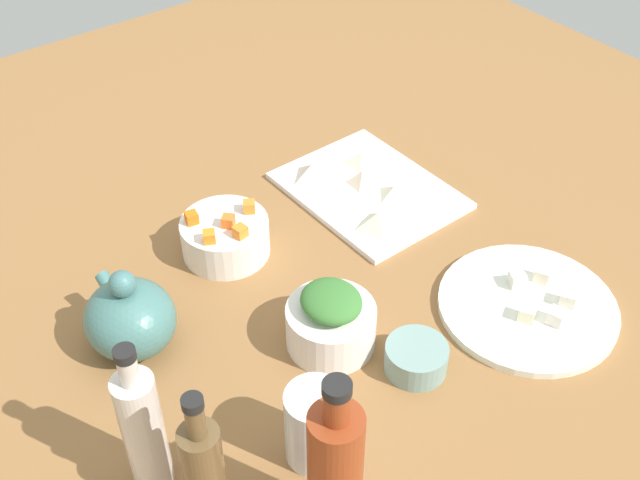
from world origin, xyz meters
The scene contains 27 objects.
tabletop centered at (0.00, 0.00, 1.50)cm, with size 190.00×190.00×3.00cm, color olive.
cutting_board centered at (9.30, -17.66, 3.50)cm, with size 29.02×22.71×1.00cm, color white.
plate_tofu centered at (-25.91, -18.03, 3.60)cm, with size 25.85×25.85×1.20cm, color white.
bowl_greens centered at (-13.55, 8.49, 6.24)cm, with size 12.37×12.37×6.49cm, color white.
bowl_carrots centered at (11.30, 9.84, 6.01)cm, with size 13.67×13.67×6.01cm, color white.
bowl_small_side centered at (-24.10, 2.30, 5.04)cm, with size 8.48×8.48×4.07cm, color gray.
teapot centered at (2.64, 30.22, 8.30)cm, with size 14.74×12.23×13.48cm.
bottle_0 centered at (-26.78, 35.76, 12.19)cm, with size 4.46×4.46×22.45cm.
bottle_1 centered at (-17.55, 38.18, 12.49)cm, with size 4.77×4.77×22.68cm.
bottle_2 centered at (-35.90, 25.48, 14.02)cm, with size 5.79×5.79×25.91cm.
drinking_glass_0 centered at (-26.51, 20.99, 8.43)cm, with size 7.28×7.28×10.87cm, color white.
carrot_cube_0 centered at (10.11, 9.71, 9.91)cm, with size 1.80×1.80×1.80cm, color orange.
carrot_cube_1 centered at (11.13, 5.26, 9.91)cm, with size 1.80×1.80×1.80cm, color orange.
carrot_cube_2 centered at (14.16, 13.69, 9.91)cm, with size 1.80×1.80×1.80cm, color orange.
carrot_cube_3 centered at (6.99, 9.59, 9.91)cm, with size 1.80×1.80×1.80cm, color orange.
carrot_cube_4 centered at (8.77, 13.88, 9.91)cm, with size 1.80×1.80×1.80cm, color orange.
chopped_greens_mound centered at (-13.55, 8.49, 11.13)cm, with size 8.82×8.05×3.27cm, color #3A7532.
tofu_cube_0 centered at (-27.73, -15.49, 5.30)cm, with size 2.20×2.20×2.20cm, color #FCF2CC.
tofu_cube_1 centered at (-22.23, -19.53, 5.30)cm, with size 2.20×2.20×2.20cm, color silver.
tofu_cube_2 centered at (-29.32, -22.42, 5.30)cm, with size 2.20×2.20×2.20cm, color silver.
tofu_cube_3 centered at (-30.64, -18.22, 5.30)cm, with size 2.20×2.20×2.20cm, color white.
tofu_cube_4 centered at (-23.78, -23.34, 5.30)cm, with size 2.20×2.20×2.20cm, color #F9E4CC.
dumpling_0 centered at (5.09, -19.55, 5.05)cm, with size 4.57×4.38×2.10cm, color beige.
dumpling_1 centered at (10.96, -17.45, 5.41)cm, with size 4.11×3.83×2.82cm, color beige.
dumpling_2 centered at (0.56, -11.96, 5.47)cm, with size 5.66×5.23×2.95cm, color beige.
dumpling_3 centered at (17.82, -11.79, 5.33)cm, with size 5.75×5.21×2.67cm, color beige.
dumpling_4 centered at (15.75, -21.33, 5.06)cm, with size 5.25×4.81×2.12cm, color beige.
Camera 1 is at (-70.88, 54.17, 85.61)cm, focal length 44.19 mm.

